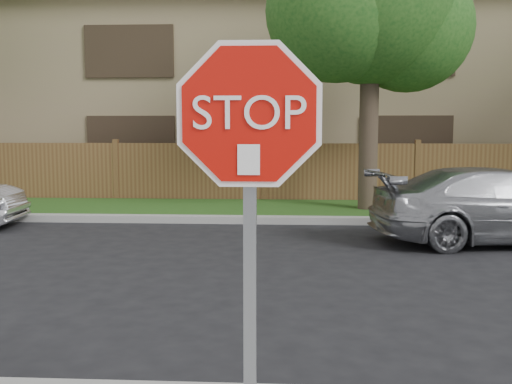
{
  "coord_description": "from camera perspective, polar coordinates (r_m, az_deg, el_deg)",
  "views": [
    {
      "loc": [
        0.68,
        -4.44,
        2.1
      ],
      "look_at": [
        0.48,
        -0.9,
        1.7
      ],
      "focal_mm": 42.0,
      "sensor_mm": 36.0,
      "label": 1
    }
  ],
  "objects": [
    {
      "name": "fence",
      "position": [
        15.91,
        0.83,
        1.78
      ],
      "size": [
        70.0,
        0.12,
        1.6
      ],
      "primitive_type": "cube",
      "color": "brown",
      "rests_on": "ground"
    },
    {
      "name": "sedan_right",
      "position": [
        11.46,
        22.35,
        -1.2
      ],
      "size": [
        4.82,
        2.5,
        1.34
      ],
      "primitive_type": "imported",
      "rotation": [
        0.0,
        0.0,
        1.71
      ],
      "color": "#9D9EA4",
      "rests_on": "ground"
    },
    {
      "name": "grass_strip",
      "position": [
        14.4,
        0.55,
        -1.68
      ],
      "size": [
        70.0,
        3.0,
        0.12
      ],
      "primitive_type": "cube",
      "color": "#1E4714",
      "rests_on": "ground"
    },
    {
      "name": "far_curb",
      "position": [
        12.77,
        0.19,
        -2.66
      ],
      "size": [
        70.0,
        0.3,
        0.15
      ],
      "primitive_type": "cube",
      "color": "gray",
      "rests_on": "ground"
    },
    {
      "name": "stop_sign",
      "position": [
        2.98,
        -0.64,
        1.22
      ],
      "size": [
        1.01,
        0.13,
        2.55
      ],
      "color": "gray",
      "rests_on": "sidewalk_near"
    },
    {
      "name": "tree_mid",
      "position": [
        14.4,
        11.07,
        17.46
      ],
      "size": [
        4.8,
        3.9,
        7.35
      ],
      "color": "#382B21",
      "rests_on": "ground"
    },
    {
      "name": "apartment_building",
      "position": [
        21.5,
        1.49,
        10.28
      ],
      "size": [
        35.2,
        9.2,
        7.2
      ],
      "color": "#94845B",
      "rests_on": "ground"
    }
  ]
}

